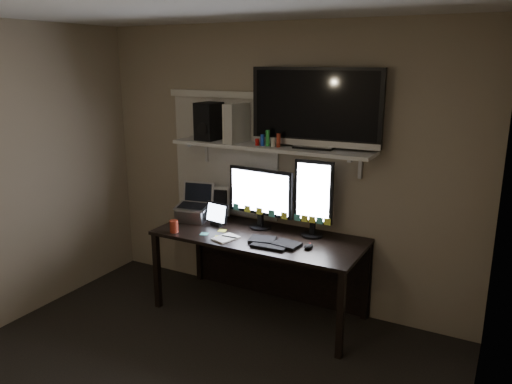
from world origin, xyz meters
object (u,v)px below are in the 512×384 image
Objects in this scene: desk at (266,250)px; tv at (316,108)px; monitor_portrait at (313,198)px; tablet at (217,214)px; game_console at (236,123)px; monitor_landscape at (261,198)px; cup at (174,226)px; laptop at (192,203)px; mouse at (309,246)px; speaker at (209,121)px; keyboard at (274,242)px.

tv is at bearing 16.96° from desk.
monitor_portrait is 0.90m from tablet.
tablet is 0.73× the size of game_console.
cup is (-0.61, -0.46, -0.22)m from monitor_landscape.
laptop is at bearing -153.11° from game_console.
desk is 18.50× the size of mouse.
game_console reaches higher than desk.
speaker is at bearing 42.61° from laptop.
keyboard is 0.97m from laptop.
tv is (-0.02, 0.05, 0.74)m from monitor_portrait.
monitor_landscape reaches higher than desk.
laptop reaches higher than tablet.
tv is at bearing 12.13° from monitor_landscape.
desk is 1.15m from game_console.
monitor_landscape is 0.67m from laptop.
tablet is at bearing 161.95° from keyboard.
cup is (-1.18, -0.19, 0.04)m from mouse.
laptop is (-0.94, 0.19, 0.16)m from keyboard.
game_console reaches higher than keyboard.
tv is (0.18, 0.37, 1.06)m from keyboard.
desk is 2.85× the size of monitor_landscape.
keyboard is at bearing -23.78° from game_console.
tv is at bearing 60.11° from keyboard.
speaker reaches higher than mouse.
monitor_landscape is 0.79m from cup.
cup is (-1.10, -0.48, -0.28)m from monitor_portrait.
mouse is at bearing 3.34° from keyboard.
tablet is 0.83m from game_console.
tv is (1.08, 0.52, 1.02)m from cup.
monitor_landscape is 2.56× the size of tablet.
keyboard is (0.21, -0.25, 0.19)m from desk.
monitor_portrait is at bearing -4.41° from laptop.
tablet reaches higher than keyboard.
game_console is (0.40, 0.14, 0.75)m from laptop.
monitor_landscape is at bearing 28.56° from tablet.
game_console reaches higher than speaker.
cup is 0.10× the size of tv.
monitor_landscape is 0.93m from tv.
laptop is 1.45m from tv.
tv is 0.74m from game_console.
keyboard is 0.41× the size of tv.
tablet is 0.23× the size of tv.
keyboard is at bearing -42.19° from monitor_landscape.
tablet is 0.84m from speaker.
monitor_landscape is 1.86× the size of game_console.
speaker is (-0.54, 0.03, 0.64)m from monitor_landscape.
desk is 0.54m from tablet.
tv reaches higher than cup.
mouse is at bearing -76.02° from monitor_portrait.
desk is at bearing 18.57° from tablet.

